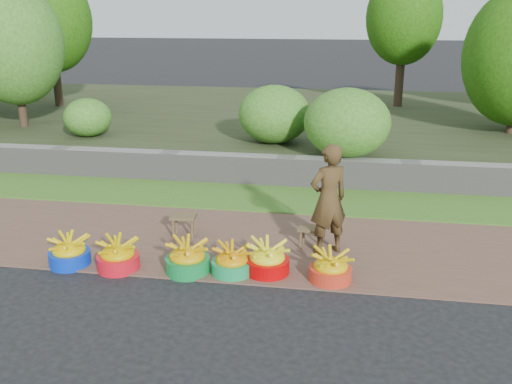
% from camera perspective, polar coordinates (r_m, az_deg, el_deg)
% --- Properties ---
extents(ground_plane, '(120.00, 120.00, 0.00)m').
position_cam_1_polar(ground_plane, '(6.85, -0.94, -9.32)').
color(ground_plane, black).
rests_on(ground_plane, ground).
extents(dirt_shoulder, '(80.00, 2.50, 0.02)m').
position_cam_1_polar(dirt_shoulder, '(7.97, 0.67, -5.22)').
color(dirt_shoulder, brown).
rests_on(dirt_shoulder, ground).
extents(grass_verge, '(80.00, 1.50, 0.04)m').
position_cam_1_polar(grass_verge, '(9.82, 2.45, -0.66)').
color(grass_verge, '#437223').
rests_on(grass_verge, ground).
extents(retaining_wall, '(80.00, 0.35, 0.55)m').
position_cam_1_polar(retaining_wall, '(10.55, 3.04, 2.09)').
color(retaining_wall, gray).
rests_on(retaining_wall, ground).
extents(earth_bank, '(80.00, 10.00, 0.50)m').
position_cam_1_polar(earth_bank, '(15.31, 5.14, 6.88)').
color(earth_bank, '#2F381E').
rests_on(earth_bank, ground).
extents(vegetation, '(32.24, 8.30, 4.43)m').
position_cam_1_polar(vegetation, '(13.79, 4.41, 15.29)').
color(vegetation, '#35261A').
rests_on(vegetation, earth_bank).
extents(basin_a, '(0.52, 0.52, 0.39)m').
position_cam_1_polar(basin_a, '(7.67, -18.17, -5.76)').
color(basin_a, '#072FC4').
rests_on(basin_a, ground).
extents(basin_b, '(0.53, 0.53, 0.40)m').
position_cam_1_polar(basin_b, '(7.39, -13.65, -6.24)').
color(basin_b, red).
rests_on(basin_b, ground).
extents(basin_c, '(0.56, 0.56, 0.41)m').
position_cam_1_polar(basin_c, '(7.14, -6.87, -6.63)').
color(basin_c, '#0F7A34').
rests_on(basin_c, ground).
extents(basin_d, '(0.51, 0.51, 0.38)m').
position_cam_1_polar(basin_d, '(7.05, -2.43, -6.99)').
color(basin_d, '#18914E').
rests_on(basin_d, ground).
extents(basin_e, '(0.55, 0.55, 0.41)m').
position_cam_1_polar(basin_e, '(7.07, 1.13, -6.79)').
color(basin_e, '#BD0204').
rests_on(basin_e, ground).
extents(basin_f, '(0.51, 0.51, 0.38)m').
position_cam_1_polar(basin_f, '(6.93, 7.48, -7.59)').
color(basin_f, red).
rests_on(basin_f, ground).
extents(stool_left, '(0.37, 0.30, 0.31)m').
position_cam_1_polar(stool_left, '(8.21, -7.25, -2.71)').
color(stool_left, brown).
rests_on(stool_left, dirt_shoulder).
extents(stool_right, '(0.36, 0.30, 0.29)m').
position_cam_1_polar(stool_right, '(7.79, 5.52, -3.94)').
color(stool_right, brown).
rests_on(stool_right, dirt_shoulder).
extents(vendor_woman, '(0.65, 0.59, 1.49)m').
position_cam_1_polar(vendor_woman, '(7.48, 7.25, -0.75)').
color(vendor_woman, black).
rests_on(vendor_woman, dirt_shoulder).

